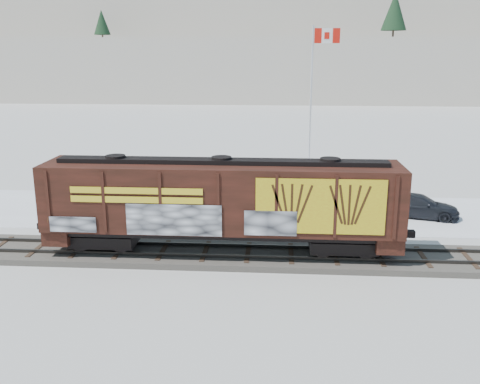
# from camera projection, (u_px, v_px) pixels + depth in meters

# --- Properties ---
(ground) EXTENTS (500.00, 500.00, 0.00)m
(ground) POSITION_uv_depth(u_px,v_px,m) (291.00, 259.00, 24.78)
(ground) COLOR white
(ground) RESTS_ON ground
(rail_track) EXTENTS (50.00, 3.40, 0.43)m
(rail_track) POSITION_uv_depth(u_px,v_px,m) (291.00, 256.00, 24.74)
(rail_track) COLOR #59544C
(rail_track) RESTS_ON ground
(parking_strip) EXTENTS (40.00, 8.00, 0.03)m
(parking_strip) POSITION_uv_depth(u_px,v_px,m) (288.00, 212.00, 32.01)
(parking_strip) COLOR white
(parking_strip) RESTS_ON ground
(hillside) EXTENTS (360.00, 110.00, 93.00)m
(hillside) POSITION_uv_depth(u_px,v_px,m) (282.00, 35.00, 156.08)
(hillside) COLOR white
(hillside) RESTS_ON ground
(hopper_railcar) EXTENTS (16.05, 3.06, 4.26)m
(hopper_railcar) POSITION_uv_depth(u_px,v_px,m) (222.00, 200.00, 24.28)
(hopper_railcar) COLOR black
(hopper_railcar) RESTS_ON rail_track
(flagpole) EXTENTS (2.30, 0.90, 11.12)m
(flagpole) POSITION_uv_depth(u_px,v_px,m) (311.00, 128.00, 38.22)
(flagpole) COLOR silver
(flagpole) RESTS_ON ground
(car_silver) EXTENTS (5.38, 3.87, 1.70)m
(car_silver) POSITION_uv_depth(u_px,v_px,m) (135.00, 195.00, 32.55)
(car_silver) COLOR #B9BBC1
(car_silver) RESTS_ON parking_strip
(car_white) EXTENTS (5.31, 2.42, 1.69)m
(car_white) POSITION_uv_depth(u_px,v_px,m) (321.00, 196.00, 32.40)
(car_white) COLOR white
(car_white) RESTS_ON parking_strip
(car_dark) EXTENTS (4.81, 2.90, 1.31)m
(car_dark) POSITION_uv_depth(u_px,v_px,m) (419.00, 206.00, 30.98)
(car_dark) COLOR #212329
(car_dark) RESTS_ON parking_strip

